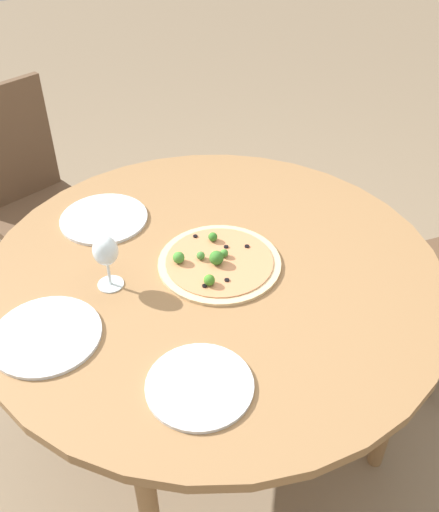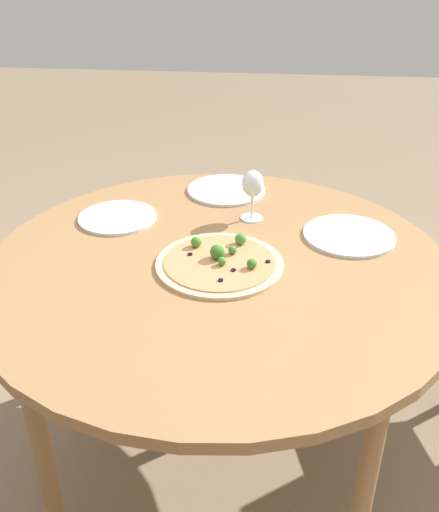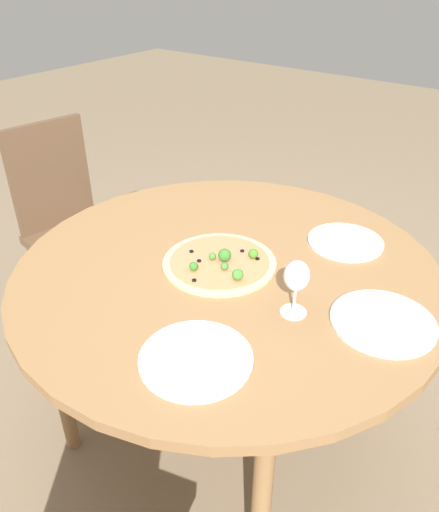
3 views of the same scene
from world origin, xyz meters
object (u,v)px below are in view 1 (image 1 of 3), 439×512
Objects in this scene: chair_2 at (33,196)px; plate_far at (200,386)px; wine_glass at (106,253)px; pizza at (218,262)px; plate_side at (46,335)px; plate_near at (104,219)px.

chair_2 is 1.42m from plate_far.
pizza is at bearing 166.78° from wine_glass.
pizza is 1.29× the size of plate_side.
plate_near is (-0.10, 0.66, 0.25)m from chair_2.
wine_glass is at bearing -153.99° from plate_side.
pizza is 0.33m from wine_glass.
plate_near is 1.11× the size of plate_far.
chair_2 reaches higher than pizza.
wine_glass reaches higher than plate_side.
plate_far is 0.42m from plate_side.
chair_2 is 1.11m from pizza.
plate_side is (0.31, 0.41, 0.00)m from plate_near.
plate_far is (0.05, 0.74, 0.00)m from plate_near.
chair_2 is 2.66× the size of pizza.
wine_glass is (0.30, -0.07, 0.11)m from pizza.
wine_glass reaches higher than plate_far.
plate_near is at bearing -60.88° from pizza.
chair_2 is at bearing -73.36° from pizza.
chair_2 is 3.42× the size of plate_near.
wine_glass is 0.59× the size of plate_side.
plate_near is (-0.10, -0.30, -0.11)m from wine_glass.
pizza reaches higher than plate_side.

